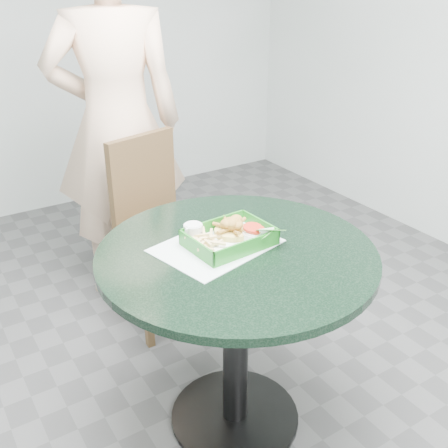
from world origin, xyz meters
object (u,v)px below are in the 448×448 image
crab_sandwich (233,231)px  sauce_ramekin (194,233)px  cafe_table (236,297)px  diner_person (113,81)px  food_basket (229,245)px  dining_chair (153,219)px

crab_sandwich → sauce_ramekin: (-0.12, 0.06, 0.00)m
cafe_table → sauce_ramekin: sauce_ramekin is taller
diner_person → food_basket: 1.19m
dining_chair → crab_sandwich: dining_chair is taller
cafe_table → crab_sandwich: bearing=65.2°
food_basket → crab_sandwich: size_ratio=2.23×
dining_chair → sauce_ramekin: size_ratio=14.06×
cafe_table → food_basket: 0.19m
sauce_ramekin → food_basket: bearing=-45.9°
diner_person → food_basket: size_ratio=8.13×
dining_chair → cafe_table: bearing=-109.2°
dining_chair → diner_person: size_ratio=0.41×
dining_chair → food_basket: (-0.07, -0.79, 0.24)m
sauce_ramekin → crab_sandwich: bearing=-25.3°
crab_sandwich → cafe_table: bearing=-114.8°
diner_person → food_basket: (-0.06, -1.13, -0.37)m
cafe_table → crab_sandwich: (0.03, 0.08, 0.22)m
food_basket → crab_sandwich: (0.04, 0.03, 0.03)m
dining_chair → food_basket: size_ratio=3.31×
diner_person → dining_chair: bearing=110.4°
crab_sandwich → dining_chair: bearing=87.4°
food_basket → diner_person: bearing=87.2°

